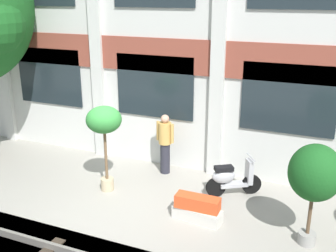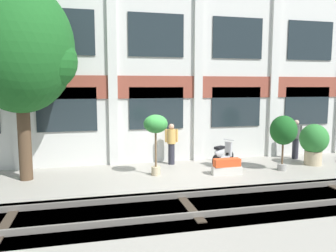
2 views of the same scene
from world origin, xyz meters
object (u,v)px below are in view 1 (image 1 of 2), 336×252
potted_plant_terracotta_small (315,175)px  scooter_near_curb (231,179)px  potted_plant_low_pan (104,124)px  potted_plant_square_trough (197,209)px  resident_by_doorway (165,142)px

potted_plant_terracotta_small → scooter_near_curb: 2.51m
potted_plant_low_pan → potted_plant_square_trough: bearing=-10.3°
potted_plant_low_pan → scooter_near_curb: size_ratio=1.78×
potted_plant_square_trough → potted_plant_terracotta_small: (2.24, 0.03, 1.21)m
resident_by_doorway → potted_plant_terracotta_small: bearing=73.2°
potted_plant_square_trough → potted_plant_terracotta_small: size_ratio=0.53×
potted_plant_terracotta_small → potted_plant_low_pan: bearing=174.9°
potted_plant_square_trough → potted_plant_low_pan: (-2.50, 0.46, 1.45)m
potted_plant_square_trough → scooter_near_curb: scooter_near_curb is taller
potted_plant_square_trough → potted_plant_low_pan: 2.93m
potted_plant_square_trough → resident_by_doorway: bearing=129.2°
potted_plant_low_pan → resident_by_doorway: bearing=57.6°
potted_plant_square_trough → potted_plant_terracotta_small: 2.55m
potted_plant_low_pan → resident_by_doorway: (0.93, 1.47, -0.83)m
potted_plant_square_trough → scooter_near_curb: bearing=74.0°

